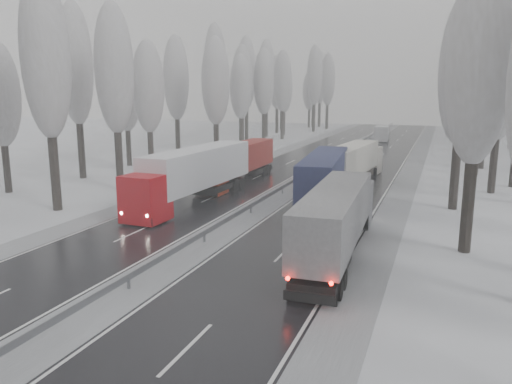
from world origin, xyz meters
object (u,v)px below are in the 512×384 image
Objects in this scene: truck_blue_box at (326,174)px; box_truck_distant at (382,133)px; truck_cream_box at (354,161)px; truck_grey_tarp at (338,215)px; truck_red_white at (193,172)px; truck_red_red at (239,160)px.

truck_blue_box is 56.21m from box_truck_distant.
truck_cream_box is (0.62, 10.25, -0.14)m from truck_blue_box.
truck_grey_tarp is 16.57m from truck_red_white.
box_truck_distant is (-2.55, 45.91, -0.85)m from truck_cream_box.
truck_blue_box is 0.93× the size of truck_red_white.
truck_red_white reaches higher than truck_grey_tarp.
truck_grey_tarp is at bearing -88.63° from box_truck_distant.
truck_grey_tarp is 13.43m from truck_blue_box.
truck_grey_tarp is 2.01× the size of box_truck_distant.
truck_blue_box reaches higher than truck_red_red.
truck_red_white reaches higher than truck_blue_box.
truck_grey_tarp is at bearing -77.31° from truck_cream_box.
truck_red_red is (-10.42, 6.48, -0.17)m from truck_blue_box.
truck_grey_tarp is at bearing -80.18° from truck_blue_box.
truck_red_red is at bearing -155.93° from truck_cream_box.
truck_cream_box is at bearing 18.39° from truck_red_red.
truck_red_white is (-8.32, -60.08, 1.17)m from box_truck_distant.
box_truck_distant is at bearing 85.95° from truck_blue_box.
box_truck_distant is (-5.59, 69.08, -0.88)m from truck_grey_tarp.
truck_blue_box is at bearing -91.29° from box_truck_distant.
truck_grey_tarp is 1.01× the size of truck_cream_box.
truck_blue_box is at bearing 103.26° from truck_grey_tarp.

